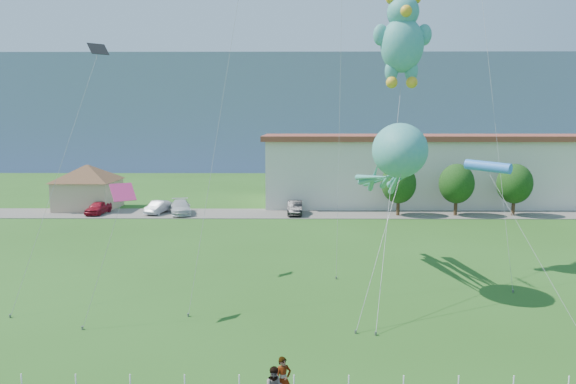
# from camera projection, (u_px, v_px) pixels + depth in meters

# --- Properties ---
(ground) EXTENTS (160.00, 160.00, 0.00)m
(ground) POSITION_uv_depth(u_px,v_px,m) (319.00, 371.00, 20.03)
(ground) COLOR #265217
(ground) RESTS_ON ground
(parking_strip) EXTENTS (70.00, 6.00, 0.06)m
(parking_strip) POSITION_uv_depth(u_px,v_px,m) (302.00, 214.00, 54.71)
(parking_strip) COLOR #59544C
(parking_strip) RESTS_ON ground
(hill_ridge) EXTENTS (160.00, 50.00, 25.00)m
(hill_ridge) POSITION_uv_depth(u_px,v_px,m) (296.00, 112.00, 137.30)
(hill_ridge) COLOR gray
(hill_ridge) RESTS_ON ground
(pavilion) EXTENTS (9.20, 9.20, 5.00)m
(pavilion) POSITION_uv_depth(u_px,v_px,m) (88.00, 182.00, 57.48)
(pavilion) COLOR tan
(pavilion) RESTS_ON ground
(warehouse) EXTENTS (61.00, 15.00, 8.20)m
(warehouse) POSITION_uv_depth(u_px,v_px,m) (513.00, 168.00, 62.88)
(warehouse) COLOR beige
(warehouse) RESTS_ON ground
(rope_fence) EXTENTS (26.05, 0.05, 0.50)m
(rope_fence) POSITION_uv_depth(u_px,v_px,m) (321.00, 381.00, 18.71)
(rope_fence) COLOR white
(rope_fence) RESTS_ON ground
(tree_near) EXTENTS (3.60, 3.60, 5.47)m
(tree_near) POSITION_uv_depth(u_px,v_px,m) (399.00, 184.00, 53.20)
(tree_near) COLOR #3F2B19
(tree_near) RESTS_ON ground
(tree_mid) EXTENTS (3.60, 3.60, 5.47)m
(tree_mid) POSITION_uv_depth(u_px,v_px,m) (457.00, 184.00, 53.15)
(tree_mid) COLOR #3F2B19
(tree_mid) RESTS_ON ground
(tree_far) EXTENTS (3.60, 3.60, 5.47)m
(tree_far) POSITION_uv_depth(u_px,v_px,m) (515.00, 184.00, 53.10)
(tree_far) COLOR #3F2B19
(tree_far) RESTS_ON ground
(pedestrian_left) EXTENTS (0.68, 0.60, 1.58)m
(pedestrian_left) POSITION_uv_depth(u_px,v_px,m) (283.00, 379.00, 17.57)
(pedestrian_left) COLOR gray
(pedestrian_left) RESTS_ON sidewalk
(parked_car_red) EXTENTS (1.93, 4.08, 1.35)m
(parked_car_red) POSITION_uv_depth(u_px,v_px,m) (98.00, 208.00, 54.39)
(parked_car_red) COLOR maroon
(parked_car_red) RESTS_ON parking_strip
(parked_car_silver) EXTENTS (2.24, 4.18, 1.31)m
(parked_car_silver) POSITION_uv_depth(u_px,v_px,m) (158.00, 207.00, 54.76)
(parked_car_silver) COLOR silver
(parked_car_silver) RESTS_ON parking_strip
(parked_car_white) EXTENTS (3.17, 5.30, 1.44)m
(parked_car_white) POSITION_uv_depth(u_px,v_px,m) (181.00, 207.00, 54.35)
(parked_car_white) COLOR silver
(parked_car_white) RESTS_ON parking_strip
(parked_car_black) EXTENTS (1.59, 4.36, 1.43)m
(parked_car_black) POSITION_uv_depth(u_px,v_px,m) (295.00, 208.00, 54.13)
(parked_car_black) COLOR black
(parked_car_black) RESTS_ON parking_strip
(octopus_kite) EXTENTS (4.56, 13.39, 9.62)m
(octopus_kite) POSITION_uv_depth(u_px,v_px,m) (394.00, 163.00, 29.79)
(octopus_kite) COLOR teal
(octopus_kite) RESTS_ON ground
(teddy_bear_kite) EXTENTS (5.17, 12.85, 17.85)m
(teddy_bear_kite) POSITION_uv_depth(u_px,v_px,m) (402.00, 38.00, 32.85)
(teddy_bear_kite) COLOR teal
(teddy_bear_kite) RESTS_ON ground
(small_kite_black) EXTENTS (2.64, 9.06, 14.62)m
(small_kite_black) POSITION_uv_depth(u_px,v_px,m) (89.00, 78.00, 31.04)
(small_kite_black) COLOR black
(small_kite_black) RESTS_ON ground
(small_kite_pink) EXTENTS (2.25, 2.57, 6.69)m
(small_kite_pink) POSITION_uv_depth(u_px,v_px,m) (120.00, 203.00, 24.97)
(small_kite_pink) COLOR #D62F71
(small_kite_pink) RESTS_ON ground
(small_kite_cyan) EXTENTS (2.81, 7.42, 7.96)m
(small_kite_cyan) POSITION_uv_depth(u_px,v_px,m) (488.00, 168.00, 24.75)
(small_kite_cyan) COLOR blue
(small_kite_cyan) RESTS_ON ground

